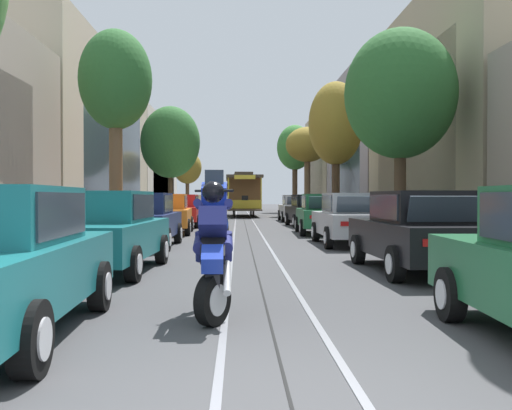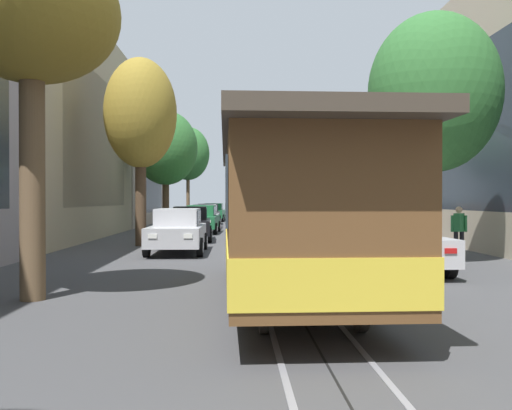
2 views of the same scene
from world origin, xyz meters
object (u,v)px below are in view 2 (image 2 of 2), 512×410
(parked_car_green_fourth_right, at_px, (202,219))
(street_tree_kerb_left_near, at_px, (309,165))
(parked_car_orange_fourth_left, at_px, (311,219))
(parked_car_beige_sixth_left, at_px, (347,230))
(street_tree_kerb_right_fourth, at_px, (32,17))
(pedestrian_on_left_pavement, at_px, (459,228))
(parked_car_black_fifth_right, at_px, (190,223))
(parked_car_teal_second_left, at_px, (287,214))
(parked_car_green_near_right, at_px, (214,212))
(parked_car_silver_sixth_right, at_px, (178,231))
(pedestrian_on_right_pavement, at_px, (327,211))
(parked_car_teal_near_left, at_px, (281,212))
(parked_car_navy_mid_left, at_px, (298,216))
(parked_car_silver_far_left, at_px, (396,241))
(fire_hydrant, at_px, (187,219))
(cable_car_trolley, at_px, (293,213))
(street_tree_kerb_left_mid, at_px, (434,93))
(street_tree_kerb_right_near, at_px, (188,154))
(street_tree_kerb_left_second, at_px, (338,134))
(street_tree_kerb_right_mid, at_px, (141,114))
(street_tree_kerb_right_second, at_px, (166,148))
(parked_car_silver_mid_right, at_px, (205,216))
(motorcycle_with_rider, at_px, (255,211))
(parked_car_red_fifth_left, at_px, (324,223))
(parked_car_black_second_right, at_px, (208,214))

(parked_car_green_fourth_right, relative_size, street_tree_kerb_left_near, 0.63)
(parked_car_orange_fourth_left, relative_size, parked_car_beige_sixth_left, 1.01)
(street_tree_kerb_right_fourth, xyz_separation_m, pedestrian_on_left_pavement, (-11.23, -7.15, -4.40))
(parked_car_black_fifth_right, distance_m, pedestrian_on_left_pavement, 12.15)
(parked_car_teal_second_left, distance_m, parked_car_green_near_right, 8.37)
(parked_car_silver_sixth_right, bearing_deg, parked_car_green_fourth_right, -90.73)
(parked_car_silver_sixth_right, bearing_deg, pedestrian_on_right_pavement, -111.93)
(parked_car_teal_near_left, relative_size, parked_car_orange_fourth_left, 1.00)
(parked_car_navy_mid_left, height_order, parked_car_silver_far_left, same)
(parked_car_teal_second_left, height_order, parked_car_orange_fourth_left, same)
(fire_hydrant, bearing_deg, parked_car_teal_second_left, -170.39)
(cable_car_trolley, bearing_deg, parked_car_green_near_right, -85.55)
(parked_car_beige_sixth_left, relative_size, pedestrian_on_left_pavement, 2.60)
(street_tree_kerb_left_mid, xyz_separation_m, street_tree_kerb_right_near, (9.82, -29.35, 0.67))
(parked_car_black_fifth_right, xyz_separation_m, street_tree_kerb_left_second, (-8.13, -6.23, 4.96))
(parked_car_navy_mid_left, distance_m, street_tree_kerb_left_near, 9.29)
(street_tree_kerb_right_mid, bearing_deg, street_tree_kerb_right_second, -88.09)
(parked_car_silver_mid_right, distance_m, street_tree_kerb_right_near, 10.74)
(parked_car_silver_mid_right, relative_size, parked_car_silver_sixth_right, 1.00)
(pedestrian_on_left_pavement, bearing_deg, fire_hydrant, -64.24)
(street_tree_kerb_right_second, xyz_separation_m, pedestrian_on_right_pavement, (-11.58, -9.36, -4.07))
(street_tree_kerb_left_mid, distance_m, cable_car_trolley, 8.37)
(parked_car_teal_near_left, relative_size, motorcycle_with_rider, 2.37)
(parked_car_black_fifth_right, height_order, street_tree_kerb_right_mid, street_tree_kerb_right_mid)
(parked_car_orange_fourth_left, height_order, fire_hydrant, parked_car_orange_fourth_left)
(parked_car_black_fifth_right, height_order, motorcycle_with_rider, motorcycle_with_rider)
(parked_car_green_fourth_right, bearing_deg, parked_car_silver_far_left, 110.26)
(parked_car_silver_far_left, bearing_deg, parked_car_red_fifth_left, -89.85)
(street_tree_kerb_right_second, relative_size, pedestrian_on_left_pavement, 4.38)
(parked_car_teal_second_left, xyz_separation_m, street_tree_kerb_right_mid, (7.93, 19.26, 4.61))
(parked_car_red_fifth_left, relative_size, street_tree_kerb_right_second, 0.59)
(parked_car_green_fourth_right, bearing_deg, street_tree_kerb_left_second, -175.26)
(parked_car_green_near_right, xyz_separation_m, street_tree_kerb_left_mid, (-7.77, 31.82, 4.26))
(parked_car_silver_far_left, height_order, cable_car_trolley, cable_car_trolley)
(parked_car_orange_fourth_left, relative_size, street_tree_kerb_right_second, 0.60)
(street_tree_kerb_right_mid, bearing_deg, parked_car_silver_sixth_right, 120.85)
(street_tree_kerb_right_near, bearing_deg, parked_car_silver_far_left, 104.76)
(parked_car_green_near_right, distance_m, street_tree_kerb_right_second, 15.15)
(parked_car_red_fifth_left, bearing_deg, street_tree_kerb_left_second, -106.69)
(parked_car_silver_mid_right, xyz_separation_m, parked_car_silver_sixth_right, (0.05, 16.46, 0.00))
(parked_car_red_fifth_left, xyz_separation_m, street_tree_kerb_right_near, (8.14, -19.87, 4.93))
(parked_car_black_second_right, bearing_deg, parked_car_teal_near_left, -141.49)
(parked_car_black_second_right, distance_m, motorcycle_with_rider, 5.54)
(parked_car_navy_mid_left, distance_m, fire_hydrant, 8.86)
(parked_car_black_second_right, bearing_deg, parked_car_beige_sixth_left, 105.17)
(parked_car_green_near_right, distance_m, street_tree_kerb_left_mid, 33.03)
(street_tree_kerb_right_second, bearing_deg, street_tree_kerb_left_mid, 120.14)
(parked_car_beige_sixth_left, bearing_deg, parked_car_orange_fourth_left, -91.21)
(parked_car_navy_mid_left, distance_m, street_tree_kerb_right_fourth, 27.45)
(parked_car_orange_fourth_left, xyz_separation_m, motorcycle_with_rider, (2.54, -15.61, 0.15))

